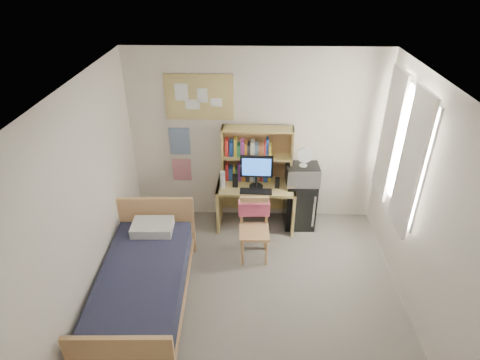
{
  "coord_description": "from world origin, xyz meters",
  "views": [
    {
      "loc": [
        -0.06,
        -3.2,
        3.7
      ],
      "look_at": [
        -0.19,
        1.2,
        1.13
      ],
      "focal_mm": 30.0,
      "sensor_mm": 36.0,
      "label": 1
    }
  ],
  "objects_px": {
    "bulletin_board": "(199,97)",
    "speaker_left": "(235,181)",
    "mini_fridge": "(300,203)",
    "bed": "(144,289)",
    "desk_fan": "(304,157)",
    "desk": "(256,205)",
    "desk_chair": "(254,231)",
    "monitor": "(256,172)",
    "speaker_right": "(277,183)",
    "microwave": "(302,174)"
  },
  "relations": [
    {
      "from": "desk_chair",
      "to": "speaker_left",
      "type": "height_order",
      "value": "speaker_left"
    },
    {
      "from": "monitor",
      "to": "speaker_left",
      "type": "relative_size",
      "value": 2.63
    },
    {
      "from": "desk_chair",
      "to": "bed",
      "type": "height_order",
      "value": "desk_chair"
    },
    {
      "from": "desk_fan",
      "to": "bulletin_board",
      "type": "bearing_deg",
      "value": 168.11
    },
    {
      "from": "desk_chair",
      "to": "monitor",
      "type": "height_order",
      "value": "monitor"
    },
    {
      "from": "bulletin_board",
      "to": "desk_chair",
      "type": "relative_size",
      "value": 1.09
    },
    {
      "from": "mini_fridge",
      "to": "bed",
      "type": "bearing_deg",
      "value": -140.75
    },
    {
      "from": "microwave",
      "to": "speaker_left",
      "type": "bearing_deg",
      "value": -177.18
    },
    {
      "from": "monitor",
      "to": "speaker_left",
      "type": "xyz_separation_m",
      "value": [
        -0.3,
        0.01,
        -0.15
      ]
    },
    {
      "from": "bed",
      "to": "desk_chair",
      "type": "bearing_deg",
      "value": 33.54
    },
    {
      "from": "desk",
      "to": "speaker_left",
      "type": "height_order",
      "value": "speaker_left"
    },
    {
      "from": "desk",
      "to": "speaker_left",
      "type": "bearing_deg",
      "value": -168.69
    },
    {
      "from": "desk_fan",
      "to": "mini_fridge",
      "type": "bearing_deg",
      "value": 90.0
    },
    {
      "from": "speaker_right",
      "to": "desk_fan",
      "type": "distance_m",
      "value": 0.52
    },
    {
      "from": "bulletin_board",
      "to": "speaker_left",
      "type": "height_order",
      "value": "bulletin_board"
    },
    {
      "from": "monitor",
      "to": "mini_fridge",
      "type": "bearing_deg",
      "value": 10.48
    },
    {
      "from": "monitor",
      "to": "speaker_left",
      "type": "distance_m",
      "value": 0.34
    },
    {
      "from": "mini_fridge",
      "to": "speaker_right",
      "type": "bearing_deg",
      "value": -164.42
    },
    {
      "from": "mini_fridge",
      "to": "speaker_left",
      "type": "height_order",
      "value": "speaker_left"
    },
    {
      "from": "mini_fridge",
      "to": "microwave",
      "type": "height_order",
      "value": "microwave"
    },
    {
      "from": "desk_chair",
      "to": "speaker_right",
      "type": "relative_size",
      "value": 5.57
    },
    {
      "from": "monitor",
      "to": "microwave",
      "type": "height_order",
      "value": "monitor"
    },
    {
      "from": "speaker_right",
      "to": "desk_fan",
      "type": "relative_size",
      "value": 0.56
    },
    {
      "from": "desk_chair",
      "to": "bulletin_board",
      "type": "bearing_deg",
      "value": 125.17
    },
    {
      "from": "desk_fan",
      "to": "desk",
      "type": "bearing_deg",
      "value": -179.62
    },
    {
      "from": "desk",
      "to": "desk_chair",
      "type": "height_order",
      "value": "desk_chair"
    },
    {
      "from": "desk",
      "to": "desk_fan",
      "type": "xyz_separation_m",
      "value": [
        0.66,
        0.02,
        0.8
      ]
    },
    {
      "from": "mini_fridge",
      "to": "speaker_right",
      "type": "height_order",
      "value": "speaker_right"
    },
    {
      "from": "speaker_left",
      "to": "monitor",
      "type": "bearing_deg",
      "value": -0.0
    },
    {
      "from": "speaker_right",
      "to": "bulletin_board",
      "type": "bearing_deg",
      "value": 163.68
    },
    {
      "from": "monitor",
      "to": "microwave",
      "type": "xyz_separation_m",
      "value": [
        0.66,
        0.08,
        -0.07
      ]
    },
    {
      "from": "monitor",
      "to": "speaker_left",
      "type": "height_order",
      "value": "monitor"
    },
    {
      "from": "mini_fridge",
      "to": "desk_fan",
      "type": "distance_m",
      "value": 0.78
    },
    {
      "from": "desk_chair",
      "to": "microwave",
      "type": "relative_size",
      "value": 1.88
    },
    {
      "from": "bulletin_board",
      "to": "speaker_left",
      "type": "distance_m",
      "value": 1.27
    },
    {
      "from": "mini_fridge",
      "to": "bed",
      "type": "height_order",
      "value": "mini_fridge"
    },
    {
      "from": "bulletin_board",
      "to": "bed",
      "type": "distance_m",
      "value": 2.6
    },
    {
      "from": "mini_fridge",
      "to": "microwave",
      "type": "bearing_deg",
      "value": -90.0
    },
    {
      "from": "desk_chair",
      "to": "microwave",
      "type": "distance_m",
      "value": 1.12
    },
    {
      "from": "monitor",
      "to": "desk_fan",
      "type": "bearing_deg",
      "value": 8.77
    },
    {
      "from": "mini_fridge",
      "to": "bed",
      "type": "distance_m",
      "value": 2.6
    },
    {
      "from": "desk_chair",
      "to": "bed",
      "type": "xyz_separation_m",
      "value": [
        -1.28,
        -0.91,
        -0.16
      ]
    },
    {
      "from": "bulletin_board",
      "to": "mini_fridge",
      "type": "xyz_separation_m",
      "value": [
        1.46,
        -0.24,
        -1.54
      ]
    },
    {
      "from": "bulletin_board",
      "to": "monitor",
      "type": "xyz_separation_m",
      "value": [
        0.8,
        -0.35,
        -0.97
      ]
    },
    {
      "from": "desk",
      "to": "monitor",
      "type": "relative_size",
      "value": 2.31
    },
    {
      "from": "desk",
      "to": "monitor",
      "type": "bearing_deg",
      "value": -90.0
    },
    {
      "from": "desk",
      "to": "speaker_left",
      "type": "distance_m",
      "value": 0.54
    },
    {
      "from": "desk",
      "to": "microwave",
      "type": "relative_size",
      "value": 2.46
    },
    {
      "from": "mini_fridge",
      "to": "monitor",
      "type": "bearing_deg",
      "value": -172.74
    },
    {
      "from": "desk_chair",
      "to": "mini_fridge",
      "type": "relative_size",
      "value": 1.15
    }
  ]
}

